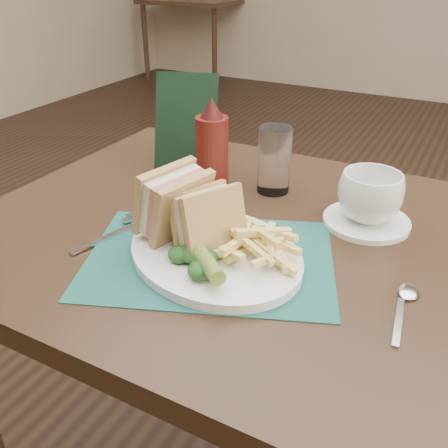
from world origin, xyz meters
name	(u,v)px	position (x,y,z in m)	size (l,w,h in m)	color
floor	(301,360)	(0.00, 0.00, 0.00)	(7.00, 7.00, 0.00)	black
wall_back	(444,103)	(0.00, 3.50, 0.00)	(6.00, 6.00, 0.00)	tan
table_main	(232,380)	(0.00, -0.50, 0.38)	(0.90, 0.75, 0.75)	black
table_bg_left	(196,39)	(-2.39, 3.32, 0.38)	(0.90, 0.75, 0.75)	black
placemat	(210,258)	(0.02, -0.61, 0.75)	(0.38, 0.27, 0.00)	#184F47
plate	(215,253)	(0.02, -0.61, 0.76)	(0.30, 0.24, 0.01)	white
sandwich_half_a	(164,198)	(-0.08, -0.59, 0.82)	(0.06, 0.12, 0.10)	tan
sandwich_half_b	(201,212)	(-0.01, -0.60, 0.82)	(0.06, 0.10, 0.09)	tan
kale_garnish	(194,260)	(0.02, -0.67, 0.78)	(0.11, 0.08, 0.03)	#163E17
pickle_spear	(204,258)	(0.04, -0.67, 0.79)	(0.02, 0.02, 0.12)	#596E2A
fries_pile	(259,239)	(0.09, -0.59, 0.79)	(0.18, 0.20, 0.05)	#F3DA79
fork	(114,229)	(-0.16, -0.62, 0.76)	(0.03, 0.17, 0.01)	silver
spoon	(403,309)	(0.31, -0.61, 0.76)	(0.03, 0.15, 0.01)	silver
saucer	(366,221)	(0.20, -0.39, 0.76)	(0.15, 0.15, 0.01)	white
coffee_cup	(370,197)	(0.20, -0.39, 0.80)	(0.11, 0.11, 0.09)	white
drinking_glass	(274,160)	(0.01, -0.34, 0.81)	(0.06, 0.06, 0.13)	white
ketchup_bottle	(212,147)	(-0.10, -0.40, 0.84)	(0.06, 0.06, 0.19)	#4F130D
check_presenter	(186,125)	(-0.20, -0.33, 0.85)	(0.13, 0.01, 0.21)	black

